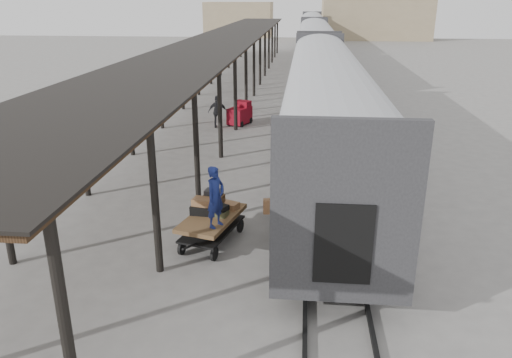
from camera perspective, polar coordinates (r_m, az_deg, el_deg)
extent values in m
plane|color=slate|center=(15.10, -3.85, -6.81)|extent=(160.00, 160.00, 0.00)
cube|color=silver|center=(21.71, 7.89, 8.68)|extent=(3.00, 24.00, 2.90)
cube|color=#28282B|center=(10.33, 10.09, -4.37)|extent=(3.04, 0.22, 3.50)
cube|color=black|center=(21.55, 3.88, 11.16)|extent=(0.04, 22.08, 0.65)
cube|color=black|center=(22.11, 7.68, 4.36)|extent=(2.55, 23.04, 0.50)
cube|color=silver|center=(47.48, 6.80, 14.83)|extent=(3.00, 24.00, 2.90)
cube|color=#28282B|center=(35.64, 7.11, 13.12)|extent=(3.04, 0.22, 3.50)
cube|color=black|center=(47.40, 4.94, 15.98)|extent=(0.04, 22.08, 0.65)
cube|color=black|center=(47.66, 6.72, 12.80)|extent=(2.55, 23.04, 0.50)
cube|color=silver|center=(73.41, 6.47, 16.65)|extent=(3.00, 24.00, 2.90)
cube|color=#28282B|center=(61.53, 6.59, 16.01)|extent=(3.04, 0.22, 3.50)
cube|color=black|center=(73.36, 5.26, 17.39)|extent=(0.04, 22.08, 0.65)
cube|color=black|center=(73.53, 6.42, 15.33)|extent=(2.55, 23.04, 0.50)
cube|color=black|center=(13.61, 3.73, -0.03)|extent=(0.50, 1.70, 2.00)
imported|color=silver|center=(13.66, 3.72, -0.57)|extent=(0.72, 0.89, 1.72)
cube|color=#9E6D44|center=(13.76, 1.97, -3.12)|extent=(0.57, 0.25, 0.42)
cube|color=#422B19|center=(37.82, -3.29, 15.76)|extent=(4.60, 64.00, 0.18)
cube|color=black|center=(37.81, -3.30, 15.94)|extent=(4.90, 64.30, 0.06)
cylinder|color=black|center=(38.38, -6.34, 12.74)|extent=(0.20, 0.20, 4.00)
cylinder|color=black|center=(68.89, -1.00, 16.05)|extent=(0.20, 0.20, 4.00)
cylinder|color=black|center=(8.71, -21.04, -15.03)|extent=(0.20, 0.20, 4.00)
cylinder|color=black|center=(37.77, -0.08, 12.74)|extent=(0.20, 0.20, 4.00)
cylinder|color=black|center=(68.55, 2.54, 16.02)|extent=(0.20, 0.20, 4.00)
cube|color=black|center=(47.76, 5.80, 11.83)|extent=(0.10, 150.00, 0.12)
cube|color=black|center=(47.79, 7.56, 11.77)|extent=(0.10, 150.00, 0.12)
cube|color=tan|center=(92.07, 13.46, 17.80)|extent=(18.00, 10.00, 8.00)
cube|color=tan|center=(96.15, -1.94, 17.78)|extent=(12.00, 8.00, 6.00)
cube|color=brown|center=(14.55, -5.07, -4.44)|extent=(1.83, 2.64, 0.12)
cube|color=black|center=(14.70, -5.03, -5.68)|extent=(1.70, 2.52, 0.06)
cylinder|color=black|center=(14.27, -8.47, -7.79)|extent=(0.18, 0.41, 0.40)
cylinder|color=black|center=(13.86, -4.80, -8.53)|extent=(0.18, 0.41, 0.40)
cylinder|color=black|center=(15.78, -5.18, -4.82)|extent=(0.18, 0.41, 0.40)
cylinder|color=black|center=(15.41, -1.80, -5.38)|extent=(0.18, 0.41, 0.40)
cube|color=#353537|center=(15.05, -4.92, -2.93)|extent=(0.58, 0.41, 0.19)
cube|color=#9E6D44|center=(14.96, -3.06, -3.03)|extent=(0.62, 0.54, 0.19)
cube|color=black|center=(14.66, -6.14, -3.47)|extent=(0.69, 0.51, 0.26)
cube|color=#4D5131|center=(14.49, -4.19, -3.90)|extent=(0.54, 0.45, 0.17)
cube|color=#4F361F|center=(14.85, -4.91, -2.29)|extent=(0.68, 0.56, 0.22)
cube|color=#9E6D44|center=(14.60, -6.13, -2.63)|extent=(0.63, 0.50, 0.22)
cube|color=#353537|center=(14.83, -4.87, -1.57)|extent=(0.55, 0.43, 0.18)
cube|color=black|center=(14.45, -4.05, -3.23)|extent=(0.51, 0.46, 0.15)
cube|color=maroon|center=(28.44, -1.88, 7.30)|extent=(1.37, 1.69, 0.88)
cube|color=maroon|center=(28.65, -1.51, 8.60)|extent=(0.99, 0.86, 0.34)
cylinder|color=black|center=(28.26, -3.11, 6.44)|extent=(0.24, 0.37, 0.35)
cylinder|color=black|center=(27.88, -1.71, 6.27)|extent=(0.24, 0.37, 0.35)
cylinder|color=black|center=(29.16, -2.03, 6.89)|extent=(0.24, 0.37, 0.35)
cylinder|color=black|center=(28.80, -0.66, 6.73)|extent=(0.24, 0.37, 0.35)
imported|color=navy|center=(13.56, -4.64, -2.06)|extent=(0.67, 0.75, 1.73)
imported|color=black|center=(27.72, -4.40, 7.66)|extent=(1.09, 0.55, 1.78)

